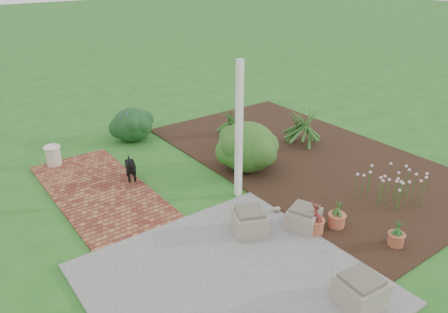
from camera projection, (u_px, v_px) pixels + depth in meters
ground at (228, 202)px, 7.79m from camera, size 80.00×80.00×0.00m
concrete_patio at (232, 284)px, 5.82m from camera, size 3.50×3.50×0.04m
brick_path at (99, 190)px, 8.14m from camera, size 1.60×3.50×0.04m
garden_bed at (306, 157)px, 9.49m from camera, size 4.00×7.00×0.03m
veranda_post at (239, 132)px, 7.50m from camera, size 0.10×0.10×2.50m
stone_trough_near at (360, 292)px, 5.42m from camera, size 0.56×0.56×0.34m
stone_trough_mid at (249, 222)px, 6.84m from camera, size 0.66×0.66×0.33m
stone_trough_far at (304, 218)px, 6.96m from camera, size 0.60×0.60×0.31m
black_dog at (131, 167)px, 8.38m from camera, size 0.27×0.53×0.47m
cream_ceramic_urn at (53, 156)px, 9.03m from camera, size 0.39×0.39×0.40m
evergreen_shrub at (248, 146)px, 8.76m from camera, size 1.29×1.29×1.01m
agapanthus_clump_back at (303, 123)px, 9.93m from camera, size 1.39×1.39×1.02m
agapanthus_clump_front at (232, 119)px, 10.50m from camera, size 1.13×1.13×0.82m
pink_flower_patch at (391, 186)px, 7.62m from camera, size 1.27×1.27×0.63m
terracotta_pot_bronze at (314, 225)px, 6.86m from camera, size 0.34×0.34×0.24m
terracotta_pot_small_left at (337, 220)px, 7.01m from camera, size 0.27×0.27×0.22m
terracotta_pot_small_right at (396, 239)px, 6.56m from camera, size 0.30×0.30×0.20m
purple_flowering_bush at (132, 124)px, 10.28m from camera, size 1.16×1.16×0.80m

